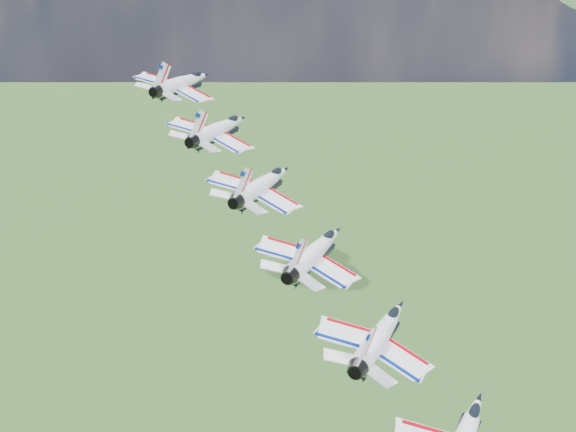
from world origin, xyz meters
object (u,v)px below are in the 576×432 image
(jet_2, at_px, (263,184))
(jet_3, at_px, (316,251))
(jet_0, at_px, (183,83))
(jet_4, at_px, (381,334))
(jet_1, at_px, (219,129))

(jet_2, xyz_separation_m, jet_3, (7.72, -7.84, -3.49))
(jet_2, distance_m, jet_3, 11.55)
(jet_0, xyz_separation_m, jet_4, (30.87, -31.38, -13.97))
(jet_0, relative_size, jet_3, 1.00)
(jet_2, relative_size, jet_3, 1.00)
(jet_3, distance_m, jet_4, 11.55)
(jet_1, xyz_separation_m, jet_4, (23.15, -23.53, -10.48))
(jet_3, bearing_deg, jet_2, 141.43)
(jet_0, distance_m, jet_3, 34.64)
(jet_2, xyz_separation_m, jet_4, (15.44, -15.69, -6.99))
(jet_2, distance_m, jet_4, 23.09)
(jet_0, bearing_deg, jet_3, -38.57)
(jet_1, height_order, jet_3, jet_1)
(jet_0, relative_size, jet_4, 1.00)
(jet_1, distance_m, jet_2, 11.55)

